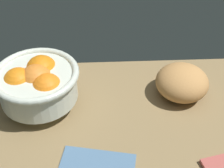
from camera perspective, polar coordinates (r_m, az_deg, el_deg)
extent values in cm
cube|color=olive|center=(70.17, 1.80, -10.79)|extent=(65.21, 56.24, 3.00)
cylinder|color=silver|center=(77.19, -12.94, -2.93)|extent=(10.97, 10.97, 2.69)
cylinder|color=silver|center=(74.03, -13.49, -0.24)|extent=(18.13, 18.13, 6.91)
torus|color=silver|center=(71.86, -13.91, 1.83)|extent=(19.73, 19.73, 1.60)
sphere|color=orange|center=(73.42, -16.79, 0.25)|extent=(7.11, 7.11, 7.11)
sphere|color=orange|center=(70.22, -11.82, -0.86)|extent=(7.07, 7.07, 7.07)
sphere|color=orange|center=(75.37, -12.79, 2.41)|extent=(7.60, 7.60, 7.60)
sphere|color=orange|center=(73.00, -13.68, 0.71)|extent=(7.26, 7.26, 7.26)
sphere|color=orange|center=(72.97, -13.69, 0.74)|extent=(7.53, 7.53, 7.53)
ellipsoid|color=tan|center=(78.05, 12.78, 0.31)|extent=(13.87, 13.61, 8.00)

